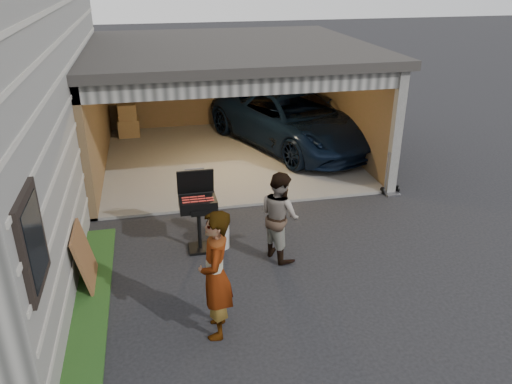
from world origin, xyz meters
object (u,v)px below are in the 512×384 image
(bbq_grill, at_px, (198,206))
(plywood_panel, at_px, (85,258))
(man, at_px, (280,216))
(minivan, at_px, (292,121))
(hand_truck, at_px, (392,186))
(woman, at_px, (216,275))
(propane_tank, at_px, (221,235))

(bbq_grill, distance_m, plywood_panel, 2.01)
(man, xyz_separation_m, bbq_grill, (-1.31, 0.53, 0.06))
(man, distance_m, bbq_grill, 1.42)
(minivan, height_order, plywood_panel, minivan)
(hand_truck, bearing_deg, woman, -144.68)
(bbq_grill, xyz_separation_m, plywood_panel, (-1.85, -0.72, -0.36))
(minivan, bearing_deg, hand_truck, -91.02)
(minivan, height_order, hand_truck, minivan)
(propane_tank, bearing_deg, woman, -99.68)
(propane_tank, distance_m, plywood_panel, 2.34)
(bbq_grill, xyz_separation_m, hand_truck, (4.39, 1.43, -0.66))
(woman, height_order, man, woman)
(propane_tank, xyz_separation_m, plywood_panel, (-2.22, -0.69, 0.25))
(woman, distance_m, propane_tank, 2.38)
(woman, height_order, propane_tank, woman)
(minivan, relative_size, hand_truck, 5.44)
(woman, relative_size, propane_tank, 3.98)
(man, bearing_deg, propane_tank, 40.16)
(man, bearing_deg, woman, 121.27)
(minivan, relative_size, plywood_panel, 5.39)
(woman, relative_size, hand_truck, 1.89)
(plywood_panel, relative_size, hand_truck, 1.01)
(hand_truck, bearing_deg, minivan, 105.90)
(man, distance_m, plywood_panel, 3.18)
(woman, height_order, plywood_panel, woman)
(man, height_order, hand_truck, man)
(plywood_panel, bearing_deg, man, 3.37)
(woman, xyz_separation_m, plywood_panel, (-1.84, 1.55, -0.44))
(hand_truck, bearing_deg, propane_tank, -164.83)
(woman, distance_m, man, 2.19)
(man, distance_m, hand_truck, 3.69)
(woman, height_order, hand_truck, woman)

